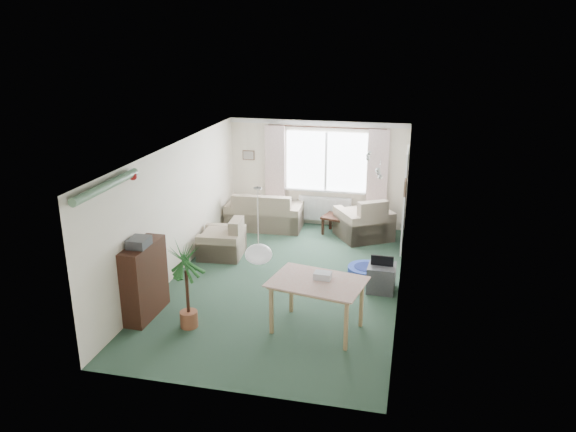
% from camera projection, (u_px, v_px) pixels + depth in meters
% --- Properties ---
extents(ground, '(6.50, 6.50, 0.00)m').
position_uv_depth(ground, '(284.00, 282.00, 10.01)').
color(ground, '#284434').
extents(window, '(1.80, 0.03, 1.30)m').
position_uv_depth(window, '(326.00, 161.00, 12.48)').
color(window, white).
extents(curtain_rod, '(2.60, 0.03, 0.03)m').
position_uv_depth(curtain_rod, '(326.00, 127.00, 12.16)').
color(curtain_rod, black).
extents(curtain_left, '(0.45, 0.08, 2.00)m').
position_uv_depth(curtain_left, '(275.00, 170.00, 12.70)').
color(curtain_left, beige).
extents(curtain_right, '(0.45, 0.08, 2.00)m').
position_uv_depth(curtain_right, '(377.00, 175.00, 12.21)').
color(curtain_right, beige).
extents(radiator, '(1.20, 0.10, 0.55)m').
position_uv_depth(radiator, '(325.00, 209.00, 12.79)').
color(radiator, white).
extents(doorway, '(0.03, 0.95, 2.00)m').
position_uv_depth(doorway, '(405.00, 201.00, 11.30)').
color(doorway, black).
extents(pendant_lamp, '(0.36, 0.36, 0.36)m').
position_uv_depth(pendant_lamp, '(259.00, 254.00, 7.37)').
color(pendant_lamp, white).
extents(tinsel_garland, '(1.60, 1.60, 0.12)m').
position_uv_depth(tinsel_garland, '(106.00, 186.00, 7.57)').
color(tinsel_garland, '#196626').
extents(bauble_cluster_a, '(0.20, 0.20, 0.20)m').
position_uv_depth(bauble_cluster_a, '(368.00, 153.00, 9.86)').
color(bauble_cluster_a, silver).
extents(bauble_cluster_b, '(0.20, 0.20, 0.20)m').
position_uv_depth(bauble_cluster_b, '(380.00, 170.00, 8.69)').
color(bauble_cluster_b, silver).
extents(wall_picture_back, '(0.28, 0.03, 0.22)m').
position_uv_depth(wall_picture_back, '(249.00, 155.00, 12.84)').
color(wall_picture_back, brown).
extents(wall_picture_right, '(0.03, 0.24, 0.30)m').
position_uv_depth(wall_picture_right, '(405.00, 188.00, 10.21)').
color(wall_picture_right, brown).
extents(sofa, '(1.71, 0.96, 0.84)m').
position_uv_depth(sofa, '(265.00, 210.00, 12.65)').
color(sofa, beige).
rests_on(sofa, ground).
extents(armchair_corner, '(1.39, 1.37, 0.92)m').
position_uv_depth(armchair_corner, '(364.00, 217.00, 12.03)').
color(armchair_corner, tan).
rests_on(armchair_corner, ground).
extents(armchair_left, '(0.88, 0.92, 0.77)m').
position_uv_depth(armchair_left, '(221.00, 237.00, 11.08)').
color(armchair_left, beige).
rests_on(armchair_left, ground).
extents(coffee_table, '(1.01, 0.73, 0.41)m').
position_uv_depth(coffee_table, '(343.00, 226.00, 12.26)').
color(coffee_table, black).
rests_on(coffee_table, ground).
extents(photo_frame, '(0.12, 0.04, 0.16)m').
position_uv_depth(photo_frame, '(343.00, 214.00, 12.18)').
color(photo_frame, '#4D3727').
rests_on(photo_frame, coffee_table).
extents(bookshelf, '(0.34, 0.98, 1.19)m').
position_uv_depth(bookshelf, '(144.00, 280.00, 8.69)').
color(bookshelf, black).
rests_on(bookshelf, ground).
extents(hifi_box, '(0.29, 0.36, 0.14)m').
position_uv_depth(hifi_box, '(139.00, 242.00, 8.39)').
color(hifi_box, '#38393E').
rests_on(hifi_box, bookshelf).
extents(houseplant, '(0.62, 0.62, 1.35)m').
position_uv_depth(houseplant, '(187.00, 286.00, 8.31)').
color(houseplant, '#1F5D2F').
rests_on(houseplant, ground).
extents(dining_table, '(1.38, 1.05, 0.78)m').
position_uv_depth(dining_table, '(317.00, 306.00, 8.31)').
color(dining_table, tan).
rests_on(dining_table, ground).
extents(gift_box, '(0.26, 0.19, 0.12)m').
position_uv_depth(gift_box, '(323.00, 276.00, 8.24)').
color(gift_box, silver).
rests_on(gift_box, dining_table).
extents(tv_cube, '(0.48, 0.52, 0.46)m').
position_uv_depth(tv_cube, '(381.00, 278.00, 9.64)').
color(tv_cube, '#3F3F45').
rests_on(tv_cube, ground).
extents(pet_bed, '(0.90, 0.90, 0.14)m').
position_uv_depth(pet_bed, '(366.00, 270.00, 10.34)').
color(pet_bed, '#213A9A').
rests_on(pet_bed, ground).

